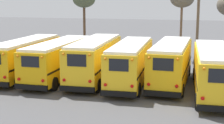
{
  "coord_description": "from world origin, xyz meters",
  "views": [
    {
      "loc": [
        6.83,
        -25.3,
        6.71
      ],
      "look_at": [
        0.0,
        0.5,
        1.67
      ],
      "focal_mm": 55.0,
      "sensor_mm": 36.0,
      "label": 1
    }
  ],
  "objects_px": {
    "school_bus_2": "(95,59)",
    "utility_pole": "(198,20)",
    "bare_tree_0": "(84,0)",
    "bare_tree_2": "(182,0)",
    "school_bus_4": "(171,62)",
    "school_bus_5": "(213,69)",
    "school_bus_3": "(131,62)",
    "school_bus_1": "(59,58)",
    "school_bus_0": "(26,57)"
  },
  "relations": [
    {
      "from": "school_bus_3",
      "to": "bare_tree_0",
      "type": "height_order",
      "value": "bare_tree_0"
    },
    {
      "from": "school_bus_0",
      "to": "school_bus_2",
      "type": "height_order",
      "value": "school_bus_2"
    },
    {
      "from": "school_bus_4",
      "to": "school_bus_3",
      "type": "bearing_deg",
      "value": -165.82
    },
    {
      "from": "bare_tree_0",
      "to": "bare_tree_2",
      "type": "height_order",
      "value": "bare_tree_0"
    },
    {
      "from": "school_bus_4",
      "to": "school_bus_5",
      "type": "xyz_separation_m",
      "value": [
        3.07,
        -1.88,
        -0.01
      ]
    },
    {
      "from": "school_bus_2",
      "to": "utility_pole",
      "type": "height_order",
      "value": "utility_pole"
    },
    {
      "from": "school_bus_5",
      "to": "utility_pole",
      "type": "bearing_deg",
      "value": 95.67
    },
    {
      "from": "school_bus_2",
      "to": "school_bus_3",
      "type": "bearing_deg",
      "value": -8.87
    },
    {
      "from": "school_bus_0",
      "to": "bare_tree_2",
      "type": "height_order",
      "value": "bare_tree_2"
    },
    {
      "from": "school_bus_3",
      "to": "school_bus_4",
      "type": "bearing_deg",
      "value": 14.18
    },
    {
      "from": "school_bus_5",
      "to": "bare_tree_2",
      "type": "distance_m",
      "value": 14.21
    },
    {
      "from": "school_bus_0",
      "to": "school_bus_5",
      "type": "xyz_separation_m",
      "value": [
        15.32,
        -1.4,
        0.02
      ]
    },
    {
      "from": "school_bus_0",
      "to": "school_bus_2",
      "type": "bearing_deg",
      "value": 1.74
    },
    {
      "from": "school_bus_3",
      "to": "school_bus_5",
      "type": "distance_m",
      "value": 6.23
    },
    {
      "from": "utility_pole",
      "to": "school_bus_0",
      "type": "bearing_deg",
      "value": -138.04
    },
    {
      "from": "school_bus_5",
      "to": "bare_tree_0",
      "type": "relative_size",
      "value": 1.38
    },
    {
      "from": "school_bus_0",
      "to": "utility_pole",
      "type": "height_order",
      "value": "utility_pole"
    },
    {
      "from": "school_bus_2",
      "to": "utility_pole",
      "type": "bearing_deg",
      "value": 57.69
    },
    {
      "from": "school_bus_1",
      "to": "school_bus_3",
      "type": "relative_size",
      "value": 1.06
    },
    {
      "from": "bare_tree_2",
      "to": "school_bus_4",
      "type": "bearing_deg",
      "value": -89.86
    },
    {
      "from": "bare_tree_2",
      "to": "school_bus_5",
      "type": "bearing_deg",
      "value": -76.67
    },
    {
      "from": "school_bus_5",
      "to": "school_bus_4",
      "type": "bearing_deg",
      "value": 148.42
    },
    {
      "from": "bare_tree_0",
      "to": "school_bus_0",
      "type": "bearing_deg",
      "value": -85.91
    },
    {
      "from": "school_bus_0",
      "to": "school_bus_3",
      "type": "xyz_separation_m",
      "value": [
        9.19,
        -0.29,
        0.02
      ]
    },
    {
      "from": "school_bus_1",
      "to": "bare_tree_2",
      "type": "bearing_deg",
      "value": 51.69
    },
    {
      "from": "school_bus_1",
      "to": "school_bus_3",
      "type": "bearing_deg",
      "value": -3.11
    },
    {
      "from": "school_bus_0",
      "to": "school_bus_2",
      "type": "xyz_separation_m",
      "value": [
        6.13,
        0.19,
        0.09
      ]
    },
    {
      "from": "school_bus_5",
      "to": "bare_tree_2",
      "type": "relative_size",
      "value": 1.39
    },
    {
      "from": "school_bus_3",
      "to": "utility_pole",
      "type": "bearing_deg",
      "value": 69.7
    },
    {
      "from": "school_bus_4",
      "to": "bare_tree_2",
      "type": "xyz_separation_m",
      "value": [
        -0.03,
        11.16,
        4.71
      ]
    },
    {
      "from": "school_bus_2",
      "to": "school_bus_4",
      "type": "bearing_deg",
      "value": 2.77
    },
    {
      "from": "utility_pole",
      "to": "school_bus_2",
      "type": "bearing_deg",
      "value": -122.31
    },
    {
      "from": "school_bus_3",
      "to": "school_bus_5",
      "type": "xyz_separation_m",
      "value": [
        6.13,
        -1.11,
        -0.01
      ]
    },
    {
      "from": "school_bus_1",
      "to": "school_bus_4",
      "type": "height_order",
      "value": "school_bus_4"
    },
    {
      "from": "school_bus_4",
      "to": "school_bus_0",
      "type": "bearing_deg",
      "value": -177.75
    },
    {
      "from": "school_bus_1",
      "to": "bare_tree_0",
      "type": "bearing_deg",
      "value": 103.15
    },
    {
      "from": "school_bus_5",
      "to": "school_bus_1",
      "type": "bearing_deg",
      "value": 173.29
    },
    {
      "from": "school_bus_2",
      "to": "bare_tree_2",
      "type": "height_order",
      "value": "bare_tree_2"
    },
    {
      "from": "school_bus_4",
      "to": "school_bus_5",
      "type": "distance_m",
      "value": 3.6
    },
    {
      "from": "school_bus_2",
      "to": "school_bus_5",
      "type": "bearing_deg",
      "value": -9.8
    },
    {
      "from": "school_bus_0",
      "to": "school_bus_1",
      "type": "distance_m",
      "value": 3.06
    },
    {
      "from": "school_bus_4",
      "to": "utility_pole",
      "type": "bearing_deg",
      "value": 82.06
    },
    {
      "from": "school_bus_2",
      "to": "school_bus_3",
      "type": "distance_m",
      "value": 3.1
    },
    {
      "from": "school_bus_3",
      "to": "school_bus_4",
      "type": "height_order",
      "value": "school_bus_4"
    },
    {
      "from": "bare_tree_0",
      "to": "bare_tree_2",
      "type": "bearing_deg",
      "value": -28.31
    },
    {
      "from": "school_bus_3",
      "to": "utility_pole",
      "type": "distance_m",
      "value": 13.92
    },
    {
      "from": "school_bus_2",
      "to": "school_bus_3",
      "type": "xyz_separation_m",
      "value": [
        3.06,
        -0.48,
        -0.06
      ]
    },
    {
      "from": "school_bus_2",
      "to": "bare_tree_2",
      "type": "xyz_separation_m",
      "value": [
        6.1,
        11.46,
        4.65
      ]
    },
    {
      "from": "school_bus_5",
      "to": "bare_tree_2",
      "type": "xyz_separation_m",
      "value": [
        -3.09,
        13.05,
        4.72
      ]
    },
    {
      "from": "school_bus_2",
      "to": "bare_tree_2",
      "type": "distance_m",
      "value": 13.79
    }
  ]
}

